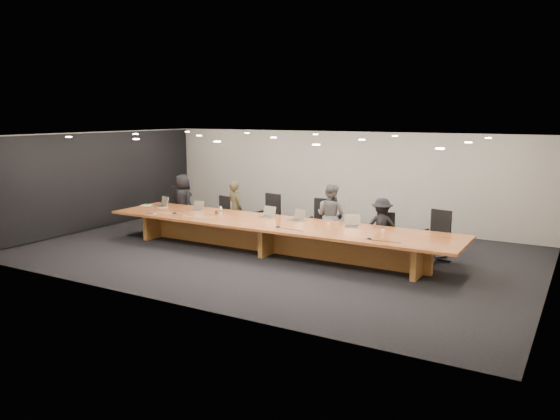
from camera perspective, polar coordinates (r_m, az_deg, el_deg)
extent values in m
plane|color=black|center=(13.26, -0.65, -4.45)|extent=(12.00, 12.00, 0.00)
cube|color=beige|center=(16.52, 6.46, 3.31)|extent=(12.00, 0.02, 2.80)
cube|color=black|center=(16.79, -18.39, 2.87)|extent=(0.08, 7.84, 2.74)
cube|color=brown|center=(13.10, -0.66, -1.40)|extent=(9.00, 1.80, 0.06)
cube|color=brown|center=(13.18, -0.65, -3.00)|extent=(7.65, 0.15, 0.69)
cube|color=brown|center=(15.30, -12.33, -1.41)|extent=(0.12, 1.26, 0.69)
cube|color=brown|center=(13.18, -0.65, -3.00)|extent=(0.12, 1.26, 0.69)
cube|color=brown|center=(11.81, 14.59, -4.88)|extent=(0.12, 1.26, 0.69)
imported|color=black|center=(16.23, -10.13, 0.91)|extent=(0.86, 0.67, 1.58)
imported|color=#342E1C|center=(15.13, -4.70, 0.21)|extent=(0.63, 0.53, 1.49)
imported|color=#4E4F51|center=(13.66, 5.32, -0.61)|extent=(0.88, 0.74, 1.61)
imported|color=black|center=(13.17, 10.57, -1.69)|extent=(0.99, 0.73, 1.36)
cylinder|color=silver|center=(14.07, -6.21, -0.09)|extent=(0.07, 0.07, 0.22)
cylinder|color=maroon|center=(14.18, -6.66, -0.26)|extent=(0.11, 0.11, 0.10)
cone|color=silver|center=(12.65, 5.10, -1.53)|extent=(0.08, 0.08, 0.08)
cone|color=white|center=(12.02, 10.71, -2.25)|extent=(0.08, 0.08, 0.10)
cube|color=silver|center=(15.90, -13.81, 0.48)|extent=(0.28, 0.23, 0.02)
cube|color=#57B02F|center=(15.90, -13.78, 0.56)|extent=(0.16, 0.10, 0.02)
cube|color=#ABABB0|center=(14.64, -13.23, -0.27)|extent=(0.24, 0.19, 0.03)
cone|color=black|center=(14.50, -10.96, -0.29)|extent=(0.14, 0.14, 0.03)
cone|color=black|center=(12.49, -0.21, -1.76)|extent=(0.17, 0.17, 0.03)
cone|color=black|center=(11.49, 9.26, -2.93)|extent=(0.17, 0.17, 0.03)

